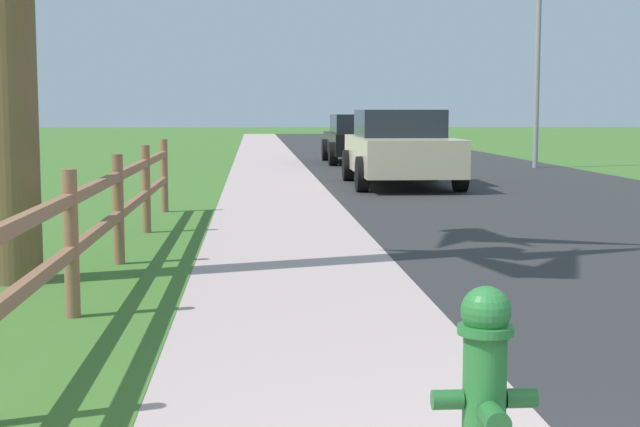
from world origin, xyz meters
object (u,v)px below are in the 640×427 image
parked_suv_beige (400,148)px  street_lamp (543,35)px  fire_hydrant (485,385)px  parked_car_black (361,138)px

parked_suv_beige → street_lamp: 7.80m
fire_hydrant → parked_car_black: 23.86m
fire_hydrant → parked_suv_beige: (2.05, 15.40, 0.33)m
parked_car_black → street_lamp: 5.90m
fire_hydrant → parked_car_black: bearing=84.7°
street_lamp → parked_car_black: bearing=148.9°
parked_suv_beige → parked_car_black: bearing=88.9°
fire_hydrant → parked_suv_beige: bearing=82.4°
parked_suv_beige → parked_car_black: 8.36m
fire_hydrant → parked_suv_beige: size_ratio=0.18×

